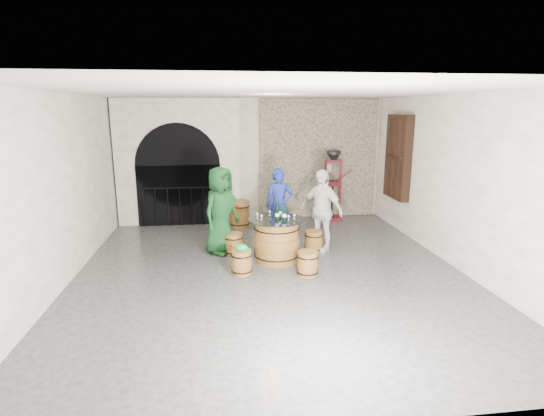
{
  "coord_description": "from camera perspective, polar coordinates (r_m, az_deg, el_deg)",
  "views": [
    {
      "loc": [
        -0.87,
        -7.31,
        2.93
      ],
      "look_at": [
        0.12,
        0.64,
        1.05
      ],
      "focal_mm": 28.0,
      "sensor_mm": 36.0,
      "label": 1
    }
  ],
  "objects": [
    {
      "name": "ground",
      "position": [
        7.92,
        -0.3,
        -8.5
      ],
      "size": [
        8.0,
        8.0,
        0.0
      ],
      "primitive_type": "plane",
      "color": "#2C2C2F",
      "rests_on": "ground"
    },
    {
      "name": "wall_back",
      "position": [
        11.42,
        -2.72,
        6.5
      ],
      "size": [
        8.0,
        0.0,
        8.0
      ],
      "primitive_type": "plane",
      "rotation": [
        1.57,
        0.0,
        0.0
      ],
      "color": "white",
      "rests_on": "ground"
    },
    {
      "name": "wall_front",
      "position": [
        3.67,
        7.21,
        -8.11
      ],
      "size": [
        8.0,
        0.0,
        8.0
      ],
      "primitive_type": "plane",
      "rotation": [
        -1.57,
        0.0,
        0.0
      ],
      "color": "white",
      "rests_on": "ground"
    },
    {
      "name": "wall_left",
      "position": [
        7.88,
        -26.51,
        2.1
      ],
      "size": [
        0.0,
        8.0,
        8.0
      ],
      "primitive_type": "plane",
      "rotation": [
        1.57,
        0.0,
        1.57
      ],
      "color": "white",
      "rests_on": "ground"
    },
    {
      "name": "wall_right",
      "position": [
        8.62,
        23.5,
        3.24
      ],
      "size": [
        0.0,
        8.0,
        8.0
      ],
      "primitive_type": "plane",
      "rotation": [
        1.57,
        0.0,
        -1.57
      ],
      "color": "white",
      "rests_on": "ground"
    },
    {
      "name": "ceiling",
      "position": [
        7.36,
        -0.33,
        15.32
      ],
      "size": [
        8.0,
        8.0,
        0.0
      ],
      "primitive_type": "plane",
      "rotation": [
        3.14,
        0.0,
        0.0
      ],
      "color": "beige",
      "rests_on": "wall_back"
    },
    {
      "name": "stone_facing_panel",
      "position": [
        11.64,
        6.24,
        6.57
      ],
      "size": [
        3.2,
        0.12,
        3.18
      ],
      "primitive_type": "cube",
      "color": "gray",
      "rests_on": "ground"
    },
    {
      "name": "arched_opening",
      "position": [
        11.17,
        -12.42,
        5.97
      ],
      "size": [
        3.1,
        0.6,
        3.19
      ],
      "color": "white",
      "rests_on": "ground"
    },
    {
      "name": "shuttered_window",
      "position": [
        10.66,
        16.54,
        6.58
      ],
      "size": [
        0.23,
        1.1,
        2.0
      ],
      "color": "black",
      "rests_on": "wall_right"
    },
    {
      "name": "barrel_table",
      "position": [
        8.33,
        0.62,
        -4.33
      ],
      "size": [
        1.1,
        1.1,
        0.85
      ],
      "color": "brown",
      "rests_on": "ground"
    },
    {
      "name": "barrel_stool_left",
      "position": [
        8.77,
        -5.18,
        -4.83
      ],
      "size": [
        0.39,
        0.39,
        0.45
      ],
      "color": "brown",
      "rests_on": "ground"
    },
    {
      "name": "barrel_stool_far",
      "position": [
        9.29,
        0.88,
        -3.73
      ],
      "size": [
        0.39,
        0.39,
        0.45
      ],
      "color": "brown",
      "rests_on": "ground"
    },
    {
      "name": "barrel_stool_right",
      "position": [
        8.94,
        5.6,
        -4.48
      ],
      "size": [
        0.39,
        0.39,
        0.45
      ],
      "color": "brown",
      "rests_on": "ground"
    },
    {
      "name": "barrel_stool_near_right",
      "position": [
        7.69,
        4.81,
        -7.45
      ],
      "size": [
        0.39,
        0.39,
        0.45
      ],
      "color": "brown",
      "rests_on": "ground"
    },
    {
      "name": "barrel_stool_near_left",
      "position": [
        7.75,
        -4.09,
        -7.27
      ],
      "size": [
        0.39,
        0.39,
        0.45
      ],
      "color": "brown",
      "rests_on": "ground"
    },
    {
      "name": "green_cap",
      "position": [
        7.66,
        -4.1,
        -5.34
      ],
      "size": [
        0.26,
        0.22,
        0.12
      ],
      "color": "#0E9B37",
      "rests_on": "barrel_stool_near_left"
    },
    {
      "name": "person_green",
      "position": [
        8.71,
        -6.89,
        -0.34
      ],
      "size": [
        1.02,
        1.04,
        1.81
      ],
      "primitive_type": "imported",
      "rotation": [
        0.0,
        0.0,
        0.83
      ],
      "color": "#103C19",
      "rests_on": "ground"
    },
    {
      "name": "person_blue",
      "position": [
        9.4,
        0.96,
        0.32
      ],
      "size": [
        0.68,
        0.52,
        1.66
      ],
      "primitive_type": "imported",
      "rotation": [
        0.0,
        0.0,
        -0.22
      ],
      "color": "navy",
      "rests_on": "ground"
    },
    {
      "name": "person_white",
      "position": [
        8.89,
        6.62,
        -0.32
      ],
      "size": [
        0.99,
        1.03,
        1.73
      ],
      "primitive_type": "imported",
      "rotation": [
        0.0,
        0.0,
        -0.84
      ],
      "color": "silver",
      "rests_on": "ground"
    },
    {
      "name": "wine_bottle_left",
      "position": [
        8.13,
        0.7,
        -0.7
      ],
      "size": [
        0.08,
        0.08,
        0.32
      ],
      "color": "black",
      "rests_on": "barrel_table"
    },
    {
      "name": "wine_bottle_center",
      "position": [
        8.08,
        1.67,
        -0.79
      ],
      "size": [
        0.08,
        0.08,
        0.32
      ],
      "color": "black",
      "rests_on": "barrel_table"
    },
    {
      "name": "wine_bottle_right",
      "position": [
        8.29,
        0.96,
        -0.42
      ],
      "size": [
        0.08,
        0.08,
        0.32
      ],
      "color": "black",
      "rests_on": "barrel_table"
    },
    {
      "name": "tasting_glass_a",
      "position": [
        8.15,
        -1.43,
        -1.27
      ],
      "size": [
        0.05,
        0.05,
        0.1
      ],
      "primitive_type": null,
      "color": "#A3551F",
      "rests_on": "barrel_table"
    },
    {
      "name": "tasting_glass_b",
      "position": [
        8.21,
        3.01,
        -1.16
      ],
      "size": [
        0.05,
        0.05,
        0.1
      ],
      "primitive_type": null,
      "color": "#A3551F",
      "rests_on": "barrel_table"
    },
    {
      "name": "tasting_glass_c",
      "position": [
        8.5,
        -0.31,
        -0.65
      ],
      "size": [
        0.05,
        0.05,
        0.1
      ],
      "primitive_type": null,
      "color": "#A3551F",
      "rests_on": "barrel_table"
    },
    {
      "name": "tasting_glass_d",
      "position": [
        8.42,
        1.24,
        -0.79
      ],
      "size": [
        0.05,
        0.05,
        0.1
      ],
      "primitive_type": null,
      "color": "#A3551F",
      "rests_on": "barrel_table"
    },
    {
      "name": "tasting_glass_e",
      "position": [
        8.13,
        2.25,
        -1.29
      ],
      "size": [
        0.05,
        0.05,
        0.1
      ],
      "primitive_type": null,
      "color": "#A3551F",
      "rests_on": "barrel_table"
    },
    {
      "name": "tasting_glass_f",
      "position": [
        8.28,
        -1.98,
        -1.03
      ],
      "size": [
        0.05,
        0.05,
        0.1
      ],
      "primitive_type": null,
      "color": "#A3551F",
      "rests_on": "barrel_table"
    },
    {
      "name": "side_barrel",
      "position": [
        10.7,
        -4.35,
        -0.84
      ],
      "size": [
        0.51,
        0.51,
        0.68
      ],
      "rotation": [
        0.0,
        0.0,
        -0.06
      ],
      "color": "brown",
      "rests_on": "ground"
    },
    {
      "name": "corking_press",
      "position": [
        11.36,
        8.17,
        3.71
      ],
      "size": [
        0.78,
        0.5,
        1.86
      ],
      "rotation": [
        0.0,
        0.0,
        -0.2
      ],
      "color": "#540E16",
      "rests_on": "ground"
    },
    {
      "name": "control_box",
      "position": [
        11.65,
        7.5,
        5.3
      ],
      "size": [
        0.18,
        0.1,
        0.22
      ],
      "primitive_type": "cube",
      "color": "silver",
      "rests_on": "wall_back"
    }
  ]
}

